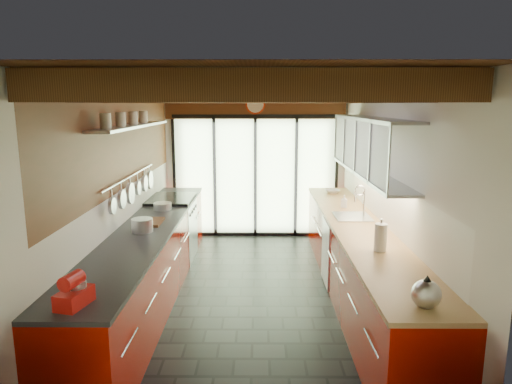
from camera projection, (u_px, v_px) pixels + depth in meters
ground at (254, 296)px, 5.68m from camera, size 5.50×5.50×0.00m
room_shell at (253, 165)px, 5.37m from camera, size 5.50×5.50×5.50m
ceiling_beams at (254, 95)px, 5.59m from camera, size 3.14×5.06×4.90m
glass_door at (255, 144)px, 8.01m from camera, size 2.95×0.10×2.90m
left_counter at (150, 261)px, 5.60m from camera, size 0.68×5.00×0.92m
range_stove at (172, 229)px, 7.03m from camera, size 0.66×0.90×0.97m
right_counter at (357, 261)px, 5.59m from camera, size 0.68×5.00×0.92m
sink_assembly at (353, 214)px, 5.89m from camera, size 0.45×0.52×0.43m
upper_cabinets_right at (370, 146)px, 5.62m from camera, size 0.34×3.00×3.00m
left_wall_fixtures at (134, 150)px, 5.60m from camera, size 0.28×2.60×0.96m
stand_mixer at (74, 292)px, 3.30m from camera, size 0.22×0.31×0.26m
pot_large at (142, 225)px, 5.21m from camera, size 0.26×0.26×0.15m
pot_small at (163, 206)px, 6.31m from camera, size 0.29×0.29×0.10m
cutting_board at (150, 222)px, 5.58m from camera, size 0.29×0.40×0.03m
kettle at (426, 292)px, 3.27m from camera, size 0.27×0.29×0.25m
paper_towel at (381, 238)px, 4.50m from camera, size 0.15×0.15×0.33m
soap_bottle at (344, 201)px, 6.43m from camera, size 0.10×0.10×0.18m
bowl at (332, 191)px, 7.47m from camera, size 0.26×0.26×0.06m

